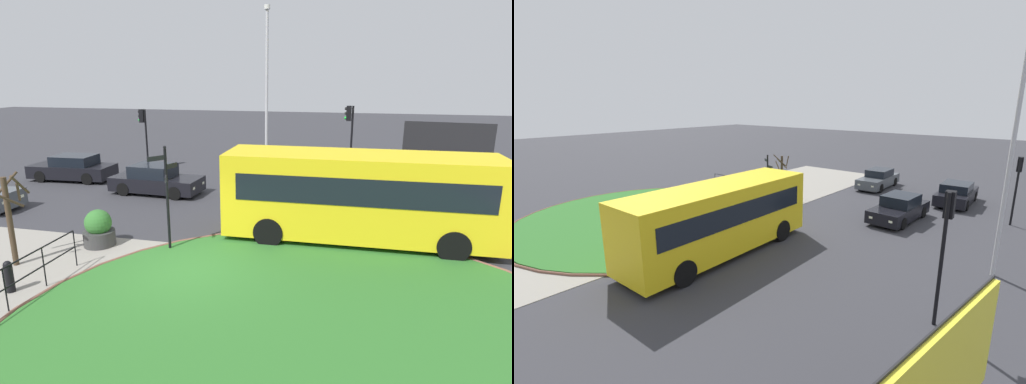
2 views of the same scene
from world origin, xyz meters
The scene contains 16 objects.
ground centered at (0.00, 0.00, 0.00)m, with size 120.00×120.00×0.00m, color #333338.
sidewalk_paving centered at (0.00, -2.02, 0.01)m, with size 32.00×7.97×0.02m, color gray.
grass_island centered at (3.90, -3.03, 0.05)m, with size 14.18×14.18×0.10m, color #2D6B28.
grass_kerb_ring centered at (3.90, -3.03, 0.06)m, with size 14.49×14.49×0.11m, color brown.
signpost_directional centered at (-1.22, 1.34, 1.99)m, with size 0.58×1.03×3.47m.
bollard_foreground centered at (-4.13, -2.23, 0.46)m, with size 0.22×0.22×0.89m.
railing_grass_edge centered at (-3.43, -3.08, 0.74)m, with size 0.07×5.39×1.14m.
bus_yellow centered at (4.70, 3.68, 1.64)m, with size 9.08×2.70×3.05m.
car_near_lane centered at (-10.57, 9.44, 0.65)m, with size 4.57×2.06×1.39m.
car_far_lane centered at (-4.85, 7.89, 0.65)m, with size 4.46×2.05×1.42m.
car_trailing centered at (-11.68, 3.64, 0.65)m, with size 4.66×1.89×1.40m.
traffic_light_near centered at (-7.97, 12.84, 2.69)m, with size 0.49×0.28×3.66m.
traffic_light_far centered at (4.12, 12.50, 2.97)m, with size 0.49×0.27×4.06m.
lamppost_tall centered at (-0.52, 13.24, 4.91)m, with size 0.32×0.32×9.22m.
planter_near_signpost centered at (-3.71, 1.23, 0.57)m, with size 1.04×1.04×1.26m.
street_tree_bare centered at (-5.24, -0.74, 1.59)m, with size 1.20×1.09×2.88m.
Camera 2 is at (14.85, 14.99, 6.49)m, focal length 25.82 mm.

